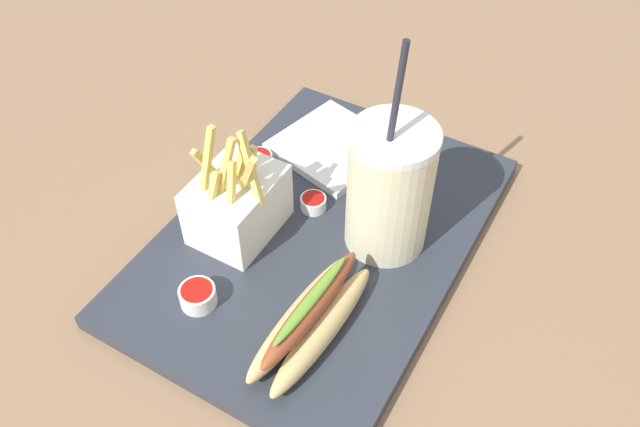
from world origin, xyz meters
name	(u,v)px	position (x,y,z in m)	size (l,w,h in m)	color
ground_plane	(320,248)	(0.00, 0.00, -0.01)	(2.40, 2.40, 0.02)	#8C6B4C
food_tray	(320,237)	(0.00, 0.00, 0.01)	(0.47, 0.32, 0.02)	#2D333D
soda_cup	(389,189)	(-0.03, 0.07, 0.10)	(0.09, 0.09, 0.26)	beige
fries_basket	(237,203)	(0.04, -0.08, 0.06)	(0.11, 0.09, 0.16)	white
hot_dog_1	(311,319)	(0.12, 0.06, 0.04)	(0.18, 0.06, 0.06)	#DBB775
ketchup_cup_1	(313,202)	(-0.03, -0.03, 0.03)	(0.03, 0.03, 0.02)	white
ketchup_cup_2	(198,295)	(0.15, -0.06, 0.03)	(0.04, 0.04, 0.02)	white
ketchup_cup_3	(259,160)	(-0.06, -0.12, 0.03)	(0.04, 0.04, 0.02)	white
napkin_stack	(333,146)	(-0.13, -0.06, 0.03)	(0.13, 0.13, 0.01)	white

